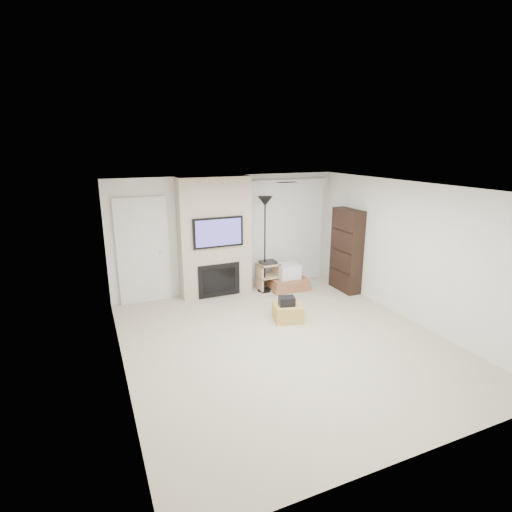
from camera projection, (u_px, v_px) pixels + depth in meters
name	position (u px, v px, depth m)	size (l,w,h in m)	color
floor	(285.00, 342.00, 6.53)	(5.00, 5.50, 0.00)	#C0B499
ceiling	(288.00, 188.00, 5.85)	(5.00, 5.50, 0.00)	white
wall_back	(228.00, 234.00, 8.62)	(5.00, 2.50, 0.00)	silver
wall_front	(422.00, 349.00, 3.76)	(5.00, 2.50, 0.00)	silver
wall_left	(118.00, 292.00, 5.24)	(5.50, 2.50, 0.00)	silver
wall_right	(410.00, 252.00, 7.14)	(5.50, 2.50, 0.00)	silver
hvac_vent	(287.00, 182.00, 6.71)	(0.35, 0.18, 0.01)	silver
ottoman	(288.00, 312.00, 7.32)	(0.50, 0.50, 0.30)	gold
black_bag	(287.00, 301.00, 7.22)	(0.28, 0.22, 0.16)	black
fireplace_wall	(215.00, 238.00, 8.31)	(1.50, 0.47, 2.50)	#BDAF92
entry_door	(143.00, 252.00, 7.95)	(1.02, 0.11, 2.14)	silver
vertical_blinds	(286.00, 228.00, 9.10)	(1.98, 0.10, 2.37)	silver
floor_lamp	(265.00, 218.00, 8.36)	(0.31, 0.31, 2.08)	black
av_stand	(268.00, 274.00, 8.81)	(0.45, 0.38, 0.66)	tan
box_stack	(288.00, 279.00, 8.89)	(0.87, 0.68, 0.57)	#96613F
bookshelf	(346.00, 250.00, 8.65)	(0.30, 0.80, 1.80)	black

